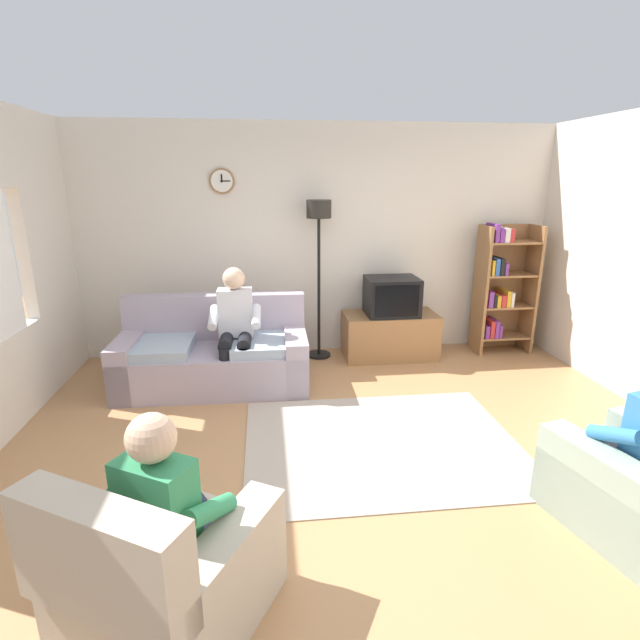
{
  "coord_description": "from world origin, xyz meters",
  "views": [
    {
      "loc": [
        -0.66,
        -3.13,
        2.08
      ],
      "look_at": [
        -0.17,
        1.1,
        0.83
      ],
      "focal_mm": 27.08,
      "sensor_mm": 36.0,
      "label": 1
    }
  ],
  "objects_px": {
    "bookshelf": "(501,287)",
    "floor_lamp": "(319,236)",
    "tv": "(392,296)",
    "person_on_couch": "(235,323)",
    "armchair_near_window": "(166,574)",
    "person_in_left_armchair": "(172,506)",
    "tv_stand": "(390,335)",
    "couch": "(214,356)",
    "person_in_right_armchair": "(640,434)"
  },
  "relations": [
    {
      "from": "couch",
      "to": "person_on_couch",
      "type": "bearing_deg",
      "value": -24.67
    },
    {
      "from": "couch",
      "to": "tv_stand",
      "type": "relative_size",
      "value": 1.74
    },
    {
      "from": "person_on_couch",
      "to": "person_in_right_armchair",
      "type": "distance_m",
      "value": 3.42
    },
    {
      "from": "tv",
      "to": "person_on_couch",
      "type": "relative_size",
      "value": 0.48
    },
    {
      "from": "couch",
      "to": "armchair_near_window",
      "type": "height_order",
      "value": "same"
    },
    {
      "from": "person_on_couch",
      "to": "person_in_left_armchair",
      "type": "height_order",
      "value": "person_on_couch"
    },
    {
      "from": "couch",
      "to": "person_in_right_armchair",
      "type": "xyz_separation_m",
      "value": [
        2.76,
        -2.42,
        0.29
      ]
    },
    {
      "from": "couch",
      "to": "tv_stand",
      "type": "height_order",
      "value": "couch"
    },
    {
      "from": "floor_lamp",
      "to": "person_in_left_armchair",
      "type": "bearing_deg",
      "value": -107.24
    },
    {
      "from": "tv_stand",
      "to": "bookshelf",
      "type": "bearing_deg",
      "value": 2.9
    },
    {
      "from": "floor_lamp",
      "to": "person_in_right_armchair",
      "type": "bearing_deg",
      "value": -63.11
    },
    {
      "from": "floor_lamp",
      "to": "armchair_near_window",
      "type": "distance_m",
      "value": 3.92
    },
    {
      "from": "couch",
      "to": "armchair_near_window",
      "type": "xyz_separation_m",
      "value": [
        0.04,
        -2.85,
        -0.02
      ]
    },
    {
      "from": "tv_stand",
      "to": "armchair_near_window",
      "type": "height_order",
      "value": "armchair_near_window"
    },
    {
      "from": "tv",
      "to": "bookshelf",
      "type": "xyz_separation_m",
      "value": [
        1.38,
        0.09,
        0.05
      ]
    },
    {
      "from": "tv_stand",
      "to": "floor_lamp",
      "type": "distance_m",
      "value": 1.46
    },
    {
      "from": "bookshelf",
      "to": "person_in_left_armchair",
      "type": "bearing_deg",
      "value": -133.72
    },
    {
      "from": "tv_stand",
      "to": "person_in_right_armchair",
      "type": "height_order",
      "value": "person_in_right_armchair"
    },
    {
      "from": "person_on_couch",
      "to": "person_in_right_armchair",
      "type": "xyz_separation_m",
      "value": [
        2.52,
        -2.31,
        -0.09
      ]
    },
    {
      "from": "tv_stand",
      "to": "person_in_left_armchair",
      "type": "relative_size",
      "value": 0.98
    },
    {
      "from": "person_on_couch",
      "to": "floor_lamp",
      "type": "bearing_deg",
      "value": 41.63
    },
    {
      "from": "person_in_right_armchair",
      "to": "floor_lamp",
      "type": "bearing_deg",
      "value": 116.89
    },
    {
      "from": "bookshelf",
      "to": "tv",
      "type": "bearing_deg",
      "value": -176.09
    },
    {
      "from": "tv",
      "to": "person_on_couch",
      "type": "height_order",
      "value": "person_on_couch"
    },
    {
      "from": "bookshelf",
      "to": "floor_lamp",
      "type": "bearing_deg",
      "value": 179.26
    },
    {
      "from": "couch",
      "to": "armchair_near_window",
      "type": "distance_m",
      "value": 2.85
    },
    {
      "from": "tv",
      "to": "floor_lamp",
      "type": "xyz_separation_m",
      "value": [
        -0.84,
        0.12,
        0.7
      ]
    },
    {
      "from": "person_in_left_armchair",
      "to": "couch",
      "type": "bearing_deg",
      "value": 91.79
    },
    {
      "from": "bookshelf",
      "to": "person_in_right_armchair",
      "type": "relative_size",
      "value": 1.41
    },
    {
      "from": "bookshelf",
      "to": "person_in_left_armchair",
      "type": "distance_m",
      "value": 4.8
    },
    {
      "from": "floor_lamp",
      "to": "armchair_near_window",
      "type": "xyz_separation_m",
      "value": [
        -1.13,
        -3.57,
        -1.16
      ]
    },
    {
      "from": "couch",
      "to": "floor_lamp",
      "type": "distance_m",
      "value": 1.78
    },
    {
      "from": "tv_stand",
      "to": "bookshelf",
      "type": "distance_m",
      "value": 1.49
    },
    {
      "from": "couch",
      "to": "person_in_left_armchair",
      "type": "bearing_deg",
      "value": -88.21
    },
    {
      "from": "couch",
      "to": "person_in_left_armchair",
      "type": "relative_size",
      "value": 1.71
    },
    {
      "from": "tv",
      "to": "floor_lamp",
      "type": "distance_m",
      "value": 1.1
    },
    {
      "from": "tv",
      "to": "bookshelf",
      "type": "height_order",
      "value": "bookshelf"
    },
    {
      "from": "person_in_left_armchair",
      "to": "floor_lamp",
      "type": "bearing_deg",
      "value": 72.76
    },
    {
      "from": "bookshelf",
      "to": "armchair_near_window",
      "type": "distance_m",
      "value": 4.91
    },
    {
      "from": "floor_lamp",
      "to": "person_in_right_armchair",
      "type": "relative_size",
      "value": 1.65
    },
    {
      "from": "couch",
      "to": "bookshelf",
      "type": "height_order",
      "value": "bookshelf"
    },
    {
      "from": "couch",
      "to": "person_on_couch",
      "type": "height_order",
      "value": "person_on_couch"
    },
    {
      "from": "person_in_right_armchair",
      "to": "person_on_couch",
      "type": "bearing_deg",
      "value": 137.54
    },
    {
      "from": "tv_stand",
      "to": "person_in_left_armchair",
      "type": "height_order",
      "value": "person_in_left_armchair"
    },
    {
      "from": "tv_stand",
      "to": "person_in_right_armchair",
      "type": "xyz_separation_m",
      "value": [
        0.74,
        -3.03,
        0.34
      ]
    },
    {
      "from": "tv",
      "to": "person_in_right_armchair",
      "type": "relative_size",
      "value": 0.54
    },
    {
      "from": "person_on_couch",
      "to": "armchair_near_window",
      "type": "bearing_deg",
      "value": -94.11
    },
    {
      "from": "bookshelf",
      "to": "person_in_left_armchair",
      "type": "height_order",
      "value": "bookshelf"
    },
    {
      "from": "person_on_couch",
      "to": "person_in_left_armchair",
      "type": "distance_m",
      "value": 2.67
    },
    {
      "from": "bookshelf",
      "to": "person_on_couch",
      "type": "bearing_deg",
      "value": -165.82
    }
  ]
}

